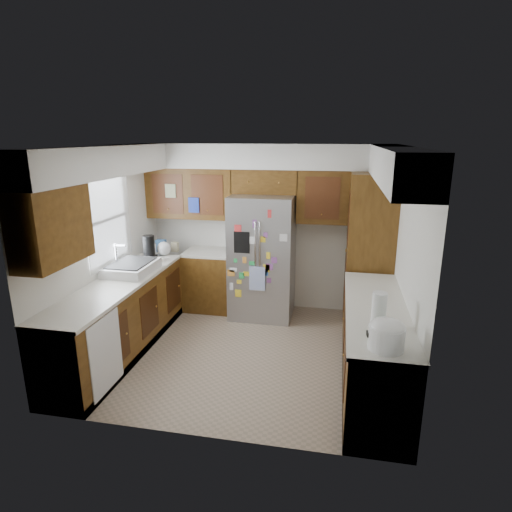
{
  "coord_description": "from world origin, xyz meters",
  "views": [
    {
      "loc": [
        1.07,
        -4.7,
        2.61
      ],
      "look_at": [
        0.07,
        0.35,
        1.15
      ],
      "focal_mm": 30.0,
      "sensor_mm": 36.0,
      "label": 1
    }
  ],
  "objects_px": {
    "pantry": "(369,252)",
    "rice_cooker": "(387,333)",
    "paper_towel": "(379,308)",
    "fridge": "(262,257)"
  },
  "relations": [
    {
      "from": "pantry",
      "to": "paper_towel",
      "type": "xyz_separation_m",
      "value": [
        -0.02,
        -2.04,
        -0.0
      ]
    },
    {
      "from": "fridge",
      "to": "rice_cooker",
      "type": "relative_size",
      "value": 5.9
    },
    {
      "from": "pantry",
      "to": "rice_cooker",
      "type": "distance_m",
      "value": 2.53
    },
    {
      "from": "fridge",
      "to": "rice_cooker",
      "type": "height_order",
      "value": "fridge"
    },
    {
      "from": "fridge",
      "to": "rice_cooker",
      "type": "xyz_separation_m",
      "value": [
        1.5,
        -2.58,
        0.16
      ]
    },
    {
      "from": "fridge",
      "to": "pantry",
      "type": "bearing_deg",
      "value": -2.06
    },
    {
      "from": "fridge",
      "to": "paper_towel",
      "type": "distance_m",
      "value": 2.56
    },
    {
      "from": "pantry",
      "to": "rice_cooker",
      "type": "relative_size",
      "value": 7.05
    },
    {
      "from": "paper_towel",
      "to": "rice_cooker",
      "type": "bearing_deg",
      "value": -87.24
    },
    {
      "from": "rice_cooker",
      "to": "fridge",
      "type": "bearing_deg",
      "value": 120.13
    }
  ]
}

